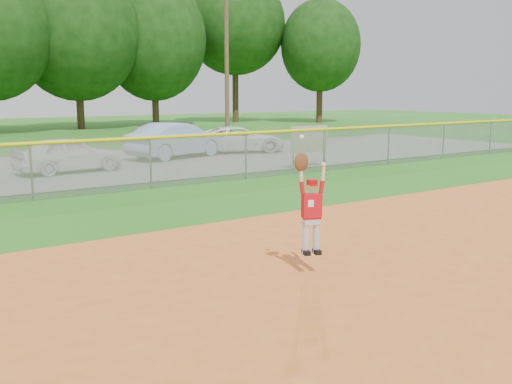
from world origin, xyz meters
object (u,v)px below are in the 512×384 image
at_px(car_white_a, 69,154).
at_px(ballplayer, 310,204).
at_px(car_blue, 177,140).
at_px(sponsor_sign, 309,140).
at_px(car_white_b, 240,139).

distance_m(car_white_a, ballplayer, 13.55).
distance_m(car_blue, ballplayer, 16.41).
bearing_deg(sponsor_sign, car_white_b, 82.14).
bearing_deg(car_blue, ballplayer, 144.12).
bearing_deg(car_white_b, ballplayer, 170.02).
height_order(car_white_a, sponsor_sign, sponsor_sign).
bearing_deg(ballplayer, car_white_a, 88.61).
relative_size(sponsor_sign, ballplayer, 0.97).
height_order(car_white_b, ballplayer, ballplayer).
bearing_deg(ballplayer, sponsor_sign, 50.35).
relative_size(car_white_a, sponsor_sign, 2.07).
xyz_separation_m(sponsor_sign, ballplayer, (-8.06, -9.72, 0.09)).
bearing_deg(car_white_b, car_blue, 115.26).
height_order(car_white_a, ballplayer, ballplayer).
bearing_deg(car_white_b, sponsor_sign, -168.47).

